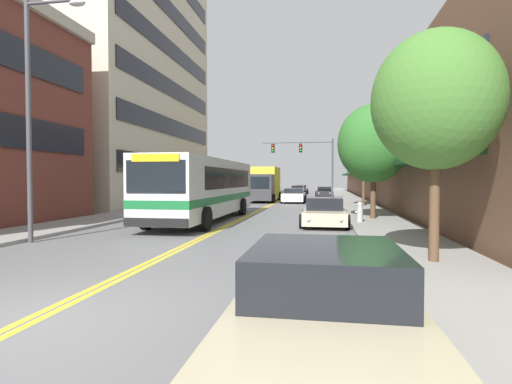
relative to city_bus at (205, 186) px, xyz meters
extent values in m
plane|color=slate|center=(1.71, 22.49, -1.74)|extent=(240.00, 240.00, 0.00)
cube|color=gray|center=(-5.22, 22.49, -1.68)|extent=(2.88, 106.00, 0.13)
cube|color=gray|center=(8.65, 22.49, -1.68)|extent=(2.88, 106.00, 0.13)
cube|color=yellow|center=(1.61, 22.49, -1.74)|extent=(0.14, 106.00, 0.01)
cube|color=yellow|center=(1.81, 22.49, -1.74)|extent=(0.14, 106.00, 0.01)
cube|color=beige|center=(-12.91, 13.21, 13.07)|extent=(12.00, 20.84, 29.62)
cube|color=black|center=(-6.87, 13.21, 1.55)|extent=(0.08, 19.17, 1.40)
cube|color=black|center=(-6.87, 13.21, 4.84)|extent=(0.08, 19.17, 1.40)
cube|color=black|center=(-6.87, 13.21, 8.13)|extent=(0.08, 19.17, 1.40)
cube|color=black|center=(-6.87, 13.21, 11.42)|extent=(0.08, 19.17, 1.40)
cube|color=black|center=(-6.87, 13.21, 14.71)|extent=(0.08, 19.17, 1.40)
cube|color=brown|center=(14.34, 22.49, 2.54)|extent=(8.00, 68.00, 8.55)
cube|color=#1E4C28|center=(9.79, 22.49, 1.16)|extent=(1.10, 61.20, 0.24)
cube|color=black|center=(10.30, 22.49, 3.56)|extent=(0.08, 61.20, 1.40)
cube|color=silver|center=(0.00, -0.11, -0.03)|extent=(2.51, 12.06, 2.72)
cube|color=#196B33|center=(0.00, -0.11, -0.57)|extent=(2.53, 12.08, 0.32)
cube|color=black|center=(0.00, 0.50, 0.41)|extent=(2.54, 9.41, 0.98)
cube|color=black|center=(0.00, -6.16, 0.46)|extent=(2.26, 0.04, 1.20)
cube|color=yellow|center=(0.00, -6.17, 1.14)|extent=(1.81, 0.06, 0.28)
cube|color=black|center=(0.00, -6.18, -1.21)|extent=(2.46, 0.08, 0.32)
cylinder|color=black|center=(-1.29, -4.21, -1.24)|extent=(0.30, 1.00, 1.00)
cylinder|color=black|center=(1.29, -4.21, -1.24)|extent=(0.30, 1.00, 1.00)
cylinder|color=black|center=(-1.29, 3.21, -1.24)|extent=(0.30, 1.00, 1.00)
cylinder|color=black|center=(1.29, 3.21, -1.24)|extent=(0.30, 1.00, 1.00)
cube|color=#475675|center=(-2.60, 14.65, -1.28)|extent=(1.90, 4.35, 0.59)
cube|color=black|center=(-2.60, 14.82, -0.74)|extent=(1.64, 1.91, 0.48)
cylinder|color=black|center=(-3.57, 13.30, -1.43)|extent=(0.22, 0.62, 0.62)
cylinder|color=black|center=(-1.63, 13.30, -1.43)|extent=(0.22, 0.62, 0.62)
cylinder|color=black|center=(-3.57, 16.00, -1.43)|extent=(0.22, 0.62, 0.62)
cylinder|color=black|center=(-1.63, 16.00, -1.43)|extent=(0.22, 0.62, 0.62)
sphere|color=silver|center=(-3.27, 12.45, -1.25)|extent=(0.16, 0.16, 0.16)
sphere|color=silver|center=(-1.93, 12.45, -1.25)|extent=(0.16, 0.16, 0.16)
cube|color=red|center=(-3.28, 16.83, -1.25)|extent=(0.18, 0.04, 0.10)
cube|color=red|center=(-1.92, 16.83, -1.25)|extent=(0.18, 0.04, 0.10)
cube|color=#BCAD89|center=(6.02, -15.56, -1.21)|extent=(1.85, 4.33, 0.69)
cube|color=black|center=(6.02, -15.38, -0.62)|extent=(1.59, 1.90, 0.49)
cylinder|color=black|center=(5.07, -14.22, -1.39)|extent=(0.22, 0.69, 0.69)
cylinder|color=black|center=(6.97, -14.22, -1.39)|extent=(0.22, 0.69, 0.69)
cube|color=red|center=(5.36, -13.38, -1.17)|extent=(0.18, 0.04, 0.10)
cube|color=red|center=(6.69, -13.38, -1.17)|extent=(0.18, 0.04, 0.10)
cube|color=#232328|center=(6.10, 29.20, -1.27)|extent=(1.85, 4.20, 0.58)
cube|color=black|center=(6.10, 29.37, -0.75)|extent=(1.59, 1.85, 0.45)
cylinder|color=black|center=(5.15, 27.89, -1.41)|extent=(0.22, 0.67, 0.67)
cylinder|color=black|center=(7.05, 27.89, -1.41)|extent=(0.22, 0.67, 0.67)
cylinder|color=black|center=(5.15, 30.50, -1.41)|extent=(0.22, 0.67, 0.67)
cylinder|color=black|center=(7.05, 30.50, -1.41)|extent=(0.22, 0.67, 0.67)
sphere|color=silver|center=(5.45, 27.08, -1.24)|extent=(0.16, 0.16, 0.16)
sphere|color=silver|center=(6.75, 27.08, -1.24)|extent=(0.16, 0.16, 0.16)
cube|color=red|center=(5.43, 31.31, -1.24)|extent=(0.18, 0.04, 0.10)
cube|color=red|center=(6.77, 31.31, -1.24)|extent=(0.18, 0.04, 0.10)
cube|color=beige|center=(6.04, -1.48, -1.29)|extent=(1.85, 4.06, 0.55)
cube|color=black|center=(6.04, -1.32, -0.74)|extent=(1.59, 1.79, 0.55)
cylinder|color=black|center=(5.10, -2.74, -1.43)|extent=(0.22, 0.62, 0.62)
cylinder|color=black|center=(6.99, -2.74, -1.43)|extent=(0.22, 0.62, 0.62)
cylinder|color=black|center=(5.10, -0.22, -1.43)|extent=(0.22, 0.62, 0.62)
cylinder|color=black|center=(6.99, -0.22, -1.43)|extent=(0.22, 0.62, 0.62)
sphere|color=silver|center=(5.40, -3.53, -1.27)|extent=(0.16, 0.16, 0.16)
sphere|color=silver|center=(6.69, -3.53, -1.27)|extent=(0.16, 0.16, 0.16)
cube|color=red|center=(5.38, 0.56, -1.27)|extent=(0.18, 0.04, 0.10)
cube|color=red|center=(6.71, 0.56, -1.27)|extent=(0.18, 0.04, 0.10)
cube|color=maroon|center=(2.71, 31.93, -1.26)|extent=(1.74, 4.67, 0.58)
cube|color=black|center=(2.71, 32.11, -0.70)|extent=(1.50, 2.06, 0.53)
cylinder|color=black|center=(1.82, 30.48, -1.40)|extent=(0.22, 0.67, 0.67)
cylinder|color=black|center=(3.60, 30.48, -1.40)|extent=(0.22, 0.67, 0.67)
cylinder|color=black|center=(1.82, 33.38, -1.40)|extent=(0.22, 0.67, 0.67)
cylinder|color=black|center=(3.60, 33.38, -1.40)|extent=(0.22, 0.67, 0.67)
sphere|color=silver|center=(2.10, 29.57, -1.23)|extent=(0.16, 0.16, 0.16)
sphere|color=silver|center=(3.32, 29.57, -1.23)|extent=(0.16, 0.16, 0.16)
cube|color=red|center=(2.08, 34.27, -1.23)|extent=(0.18, 0.04, 0.10)
cube|color=red|center=(3.34, 34.27, -1.23)|extent=(0.18, 0.04, 0.10)
cube|color=white|center=(3.37, 16.24, -1.22)|extent=(1.89, 4.43, 0.68)
cube|color=black|center=(3.37, 16.41, -0.66)|extent=(1.62, 1.95, 0.43)
cylinder|color=black|center=(2.40, 14.86, -1.40)|extent=(0.22, 0.67, 0.67)
cylinder|color=black|center=(4.33, 14.86, -1.40)|extent=(0.22, 0.67, 0.67)
cylinder|color=black|center=(2.40, 17.61, -1.40)|extent=(0.22, 0.67, 0.67)
cylinder|color=black|center=(4.33, 17.61, -1.40)|extent=(0.22, 0.67, 0.67)
sphere|color=silver|center=(2.71, 14.00, -1.18)|extent=(0.16, 0.16, 0.16)
sphere|color=silver|center=(4.03, 14.00, -1.18)|extent=(0.16, 0.16, 0.16)
cube|color=red|center=(2.69, 18.46, -1.18)|extent=(0.18, 0.04, 0.10)
cube|color=red|center=(4.05, 18.46, -1.18)|extent=(0.18, 0.04, 0.10)
cube|color=#38383D|center=(2.66, 39.19, -1.27)|extent=(1.92, 4.55, 0.57)
cube|color=black|center=(2.66, 39.37, -0.73)|extent=(1.65, 2.00, 0.52)
cylinder|color=black|center=(1.68, 37.78, -1.41)|extent=(0.22, 0.66, 0.66)
cylinder|color=black|center=(3.64, 37.78, -1.41)|extent=(0.22, 0.66, 0.66)
cylinder|color=black|center=(1.68, 40.60, -1.41)|extent=(0.22, 0.66, 0.66)
cylinder|color=black|center=(3.64, 40.60, -1.41)|extent=(0.22, 0.66, 0.66)
sphere|color=silver|center=(1.99, 36.89, -1.24)|extent=(0.16, 0.16, 0.16)
sphere|color=silver|center=(3.33, 36.89, -1.24)|extent=(0.16, 0.16, 0.16)
cube|color=red|center=(1.97, 41.48, -1.24)|extent=(0.18, 0.04, 0.10)
cube|color=red|center=(3.35, 41.48, -1.24)|extent=(0.18, 0.04, 0.10)
cube|color=#38383D|center=(0.41, 15.08, -0.33)|extent=(2.37, 2.08, 2.31)
cube|color=black|center=(0.41, 14.02, 0.08)|extent=(2.01, 0.04, 1.01)
cube|color=yellow|center=(0.41, 18.55, 0.02)|extent=(2.42, 4.86, 3.02)
cylinder|color=black|center=(-0.81, 15.08, -1.32)|extent=(0.28, 0.84, 0.84)
cylinder|color=black|center=(1.63, 15.08, -1.32)|extent=(0.28, 0.84, 0.84)
cylinder|color=black|center=(-0.81, 20.01, -1.32)|extent=(0.28, 0.84, 0.84)
cylinder|color=black|center=(1.63, 20.01, -1.32)|extent=(0.28, 0.84, 0.84)
cylinder|color=#47474C|center=(6.91, 22.78, 1.45)|extent=(0.18, 0.18, 6.37)
cylinder|color=#47474C|center=(3.22, 22.78, 4.28)|extent=(7.39, 0.11, 0.11)
cube|color=black|center=(3.59, 22.78, 3.68)|extent=(0.34, 0.26, 0.92)
sphere|color=red|center=(3.59, 22.62, 3.96)|extent=(0.18, 0.18, 0.18)
sphere|color=yellow|center=(3.59, 22.62, 3.68)|extent=(0.18, 0.18, 0.18)
sphere|color=green|center=(3.59, 22.62, 3.41)|extent=(0.18, 0.18, 0.18)
cylinder|color=black|center=(3.59, 22.78, 4.21)|extent=(0.02, 0.02, 0.14)
cube|color=black|center=(0.63, 22.78, 3.68)|extent=(0.34, 0.26, 0.92)
sphere|color=red|center=(0.63, 22.62, 3.96)|extent=(0.18, 0.18, 0.18)
sphere|color=yellow|center=(0.63, 22.62, 3.68)|extent=(0.18, 0.18, 0.18)
sphere|color=green|center=(0.63, 22.62, 3.41)|extent=(0.18, 0.18, 0.18)
cylinder|color=black|center=(0.63, 22.78, 4.21)|extent=(0.02, 0.02, 0.14)
cylinder|color=#47474C|center=(-3.59, -8.02, 2.24)|extent=(0.16, 0.16, 7.96)
cylinder|color=#47474C|center=(-2.68, -8.02, 6.07)|extent=(1.81, 0.10, 0.10)
ellipsoid|color=#B2B2B7|center=(-1.78, -8.02, 5.97)|extent=(0.56, 0.28, 0.20)
cylinder|color=brown|center=(8.62, -9.63, -0.33)|extent=(0.24, 0.24, 2.57)
ellipsoid|color=#42752D|center=(8.62, -9.63, 2.23)|extent=(3.00, 3.00, 3.30)
cylinder|color=brown|center=(8.47, 1.11, -0.48)|extent=(0.27, 0.27, 2.27)
ellipsoid|color=#2D6B28|center=(8.47, 1.11, 2.18)|extent=(3.58, 3.58, 3.94)
cylinder|color=brown|center=(8.98, 11.35, -0.35)|extent=(0.22, 0.22, 2.52)
ellipsoid|color=#387F33|center=(8.98, 11.35, 2.07)|extent=(2.74, 2.74, 3.02)
cylinder|color=#B7B7BC|center=(7.66, -0.72, -1.25)|extent=(0.28, 0.28, 0.73)
sphere|color=#B7B7BC|center=(7.66, -0.72, -0.81)|extent=(0.25, 0.25, 0.25)
cylinder|color=#B7B7BC|center=(7.48, -0.72, -1.17)|extent=(0.08, 0.13, 0.13)
camera|label=1|loc=(5.99, -19.76, 0.35)|focal=28.00mm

